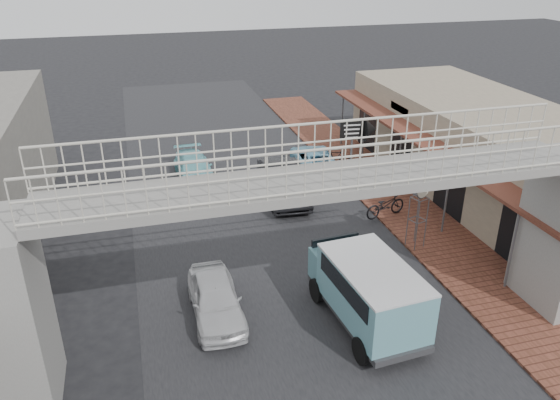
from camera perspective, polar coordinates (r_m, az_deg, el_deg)
ground at (r=19.41m, az=0.23°, el=-7.52°), size 120.00×120.00×0.00m
road_strip at (r=19.41m, az=0.23°, el=-7.51°), size 10.00×60.00×0.01m
sidewalk at (r=24.07m, az=13.29°, el=-1.27°), size 3.00×40.00×0.10m
shophouse_row at (r=26.44m, az=21.30°, el=4.68°), size 7.20×18.00×4.00m
footbridge at (r=14.51m, az=4.56°, el=-5.12°), size 16.40×2.40×6.34m
white_hatchback at (r=17.10m, az=-6.75°, el=-10.21°), size 1.49×3.69×1.25m
dark_sedan at (r=24.61m, az=0.34°, el=1.89°), size 1.93×4.77×1.54m
angkot_curb at (r=27.92m, az=3.58°, el=4.32°), size 2.39×4.43×1.18m
angkot_far at (r=27.07m, az=-8.96°, el=3.37°), size 1.81×4.11×1.18m
angkot_van at (r=16.42m, az=9.22°, el=-8.87°), size 2.35×4.57×2.17m
motorcycle_near at (r=23.21m, az=10.96°, el=-0.52°), size 2.05×1.12×1.02m
motorcycle_far at (r=28.15m, az=5.80°, el=4.40°), size 1.66×0.88×0.96m
street_clock at (r=20.45m, az=14.46°, el=0.75°), size 0.69×0.64×2.66m
arrow_sign at (r=26.14m, az=9.20°, el=7.23°), size 1.82×1.16×3.08m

